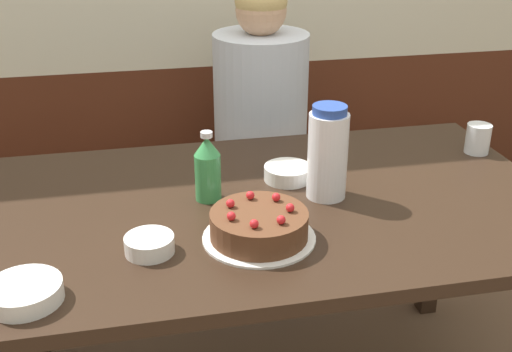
{
  "coord_description": "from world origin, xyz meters",
  "views": [
    {
      "loc": [
        -0.34,
        -1.42,
        1.47
      ],
      "look_at": [
        -0.03,
        0.05,
        0.77
      ],
      "focal_mm": 45.0,
      "sensor_mm": 36.0,
      "label": 1
    }
  ],
  "objects_px": {
    "soju_bottle": "(208,168)",
    "glass_water_tall": "(478,139)",
    "bowl_side_dish": "(149,245)",
    "person_teal_shirt": "(261,154)",
    "bowl_rice_small": "(288,173)",
    "water_pitcher": "(327,153)",
    "birthday_cake": "(259,226)",
    "bowl_soup_white": "(24,293)",
    "bench_seat": "(223,222)"
  },
  "relations": [
    {
      "from": "soju_bottle",
      "to": "glass_water_tall",
      "type": "bearing_deg",
      "value": 9.66
    },
    {
      "from": "bowl_side_dish",
      "to": "person_teal_shirt",
      "type": "relative_size",
      "value": 0.09
    },
    {
      "from": "bowl_rice_small",
      "to": "glass_water_tall",
      "type": "bearing_deg",
      "value": 6.71
    },
    {
      "from": "person_teal_shirt",
      "to": "water_pitcher",
      "type": "bearing_deg",
      "value": 1.72
    },
    {
      "from": "water_pitcher",
      "to": "birthday_cake",
      "type": "bearing_deg",
      "value": -139.62
    },
    {
      "from": "water_pitcher",
      "to": "bowl_side_dish",
      "type": "xyz_separation_m",
      "value": [
        -0.46,
        -0.19,
        -0.1
      ]
    },
    {
      "from": "soju_bottle",
      "to": "bowl_side_dish",
      "type": "distance_m",
      "value": 0.29
    },
    {
      "from": "birthday_cake",
      "to": "soju_bottle",
      "type": "bearing_deg",
      "value": 110.49
    },
    {
      "from": "soju_bottle",
      "to": "glass_water_tall",
      "type": "relative_size",
      "value": 2.08
    },
    {
      "from": "soju_bottle",
      "to": "person_teal_shirt",
      "type": "xyz_separation_m",
      "value": [
        0.28,
        0.65,
        -0.26
      ]
    },
    {
      "from": "bowl_soup_white",
      "to": "bowl_rice_small",
      "type": "distance_m",
      "value": 0.77
    },
    {
      "from": "bowl_side_dish",
      "to": "birthday_cake",
      "type": "bearing_deg",
      "value": 1.7
    },
    {
      "from": "bench_seat",
      "to": "soju_bottle",
      "type": "bearing_deg",
      "value": -101.06
    },
    {
      "from": "person_teal_shirt",
      "to": "glass_water_tall",
      "type": "bearing_deg",
      "value": 47.24
    },
    {
      "from": "bowl_rice_small",
      "to": "bowl_soup_white",
      "type": "bearing_deg",
      "value": -145.77
    },
    {
      "from": "soju_bottle",
      "to": "glass_water_tall",
      "type": "xyz_separation_m",
      "value": [
        0.83,
        0.14,
        -0.04
      ]
    },
    {
      "from": "birthday_cake",
      "to": "soju_bottle",
      "type": "relative_size",
      "value": 1.41
    },
    {
      "from": "bowl_soup_white",
      "to": "bowl_rice_small",
      "type": "height_order",
      "value": "bowl_rice_small"
    },
    {
      "from": "soju_bottle",
      "to": "person_teal_shirt",
      "type": "relative_size",
      "value": 0.16
    },
    {
      "from": "bench_seat",
      "to": "bowl_side_dish",
      "type": "bearing_deg",
      "value": -107.28
    },
    {
      "from": "soju_bottle",
      "to": "bowl_rice_small",
      "type": "bearing_deg",
      "value": 17.22
    },
    {
      "from": "birthday_cake",
      "to": "glass_water_tall",
      "type": "bearing_deg",
      "value": 26.15
    },
    {
      "from": "bench_seat",
      "to": "bowl_side_dish",
      "type": "distance_m",
      "value": 1.19
    },
    {
      "from": "water_pitcher",
      "to": "person_teal_shirt",
      "type": "height_order",
      "value": "person_teal_shirt"
    },
    {
      "from": "water_pitcher",
      "to": "bowl_side_dish",
      "type": "bearing_deg",
      "value": -157.61
    },
    {
      "from": "birthday_cake",
      "to": "water_pitcher",
      "type": "height_order",
      "value": "water_pitcher"
    },
    {
      "from": "bench_seat",
      "to": "soju_bottle",
      "type": "relative_size",
      "value": 12.64
    },
    {
      "from": "birthday_cake",
      "to": "glass_water_tall",
      "type": "height_order",
      "value": "same"
    },
    {
      "from": "birthday_cake",
      "to": "bowl_rice_small",
      "type": "xyz_separation_m",
      "value": [
        0.14,
        0.3,
        -0.01
      ]
    },
    {
      "from": "glass_water_tall",
      "to": "soju_bottle",
      "type": "bearing_deg",
      "value": -170.34
    },
    {
      "from": "water_pitcher",
      "to": "glass_water_tall",
      "type": "relative_size",
      "value": 2.77
    },
    {
      "from": "bench_seat",
      "to": "bowl_rice_small",
      "type": "height_order",
      "value": "bowl_rice_small"
    },
    {
      "from": "bench_seat",
      "to": "person_teal_shirt",
      "type": "xyz_separation_m",
      "value": [
        0.13,
        -0.13,
        0.34
      ]
    },
    {
      "from": "bowl_soup_white",
      "to": "person_teal_shirt",
      "type": "relative_size",
      "value": 0.13
    },
    {
      "from": "water_pitcher",
      "to": "glass_water_tall",
      "type": "bearing_deg",
      "value": 19.04
    },
    {
      "from": "birthday_cake",
      "to": "person_teal_shirt",
      "type": "bearing_deg",
      "value": 77.49
    },
    {
      "from": "bowl_side_dish",
      "to": "person_teal_shirt",
      "type": "xyz_separation_m",
      "value": [
        0.44,
        0.89,
        -0.19
      ]
    },
    {
      "from": "birthday_cake",
      "to": "water_pitcher",
      "type": "bearing_deg",
      "value": 40.38
    },
    {
      "from": "bowl_soup_white",
      "to": "bowl_side_dish",
      "type": "xyz_separation_m",
      "value": [
        0.25,
        0.13,
        0.0
      ]
    },
    {
      "from": "bench_seat",
      "to": "water_pitcher",
      "type": "xyz_separation_m",
      "value": [
        0.15,
        -0.83,
        0.63
      ]
    },
    {
      "from": "water_pitcher",
      "to": "person_teal_shirt",
      "type": "distance_m",
      "value": 0.75
    },
    {
      "from": "glass_water_tall",
      "to": "person_teal_shirt",
      "type": "xyz_separation_m",
      "value": [
        -0.55,
        0.51,
        -0.21
      ]
    },
    {
      "from": "birthday_cake",
      "to": "water_pitcher",
      "type": "xyz_separation_m",
      "value": [
        0.22,
        0.18,
        0.09
      ]
    },
    {
      "from": "water_pitcher",
      "to": "bowl_soup_white",
      "type": "height_order",
      "value": "water_pitcher"
    },
    {
      "from": "birthday_cake",
      "to": "soju_bottle",
      "type": "xyz_separation_m",
      "value": [
        -0.08,
        0.23,
        0.05
      ]
    },
    {
      "from": "water_pitcher",
      "to": "bowl_side_dish",
      "type": "distance_m",
      "value": 0.51
    },
    {
      "from": "bench_seat",
      "to": "birthday_cake",
      "type": "xyz_separation_m",
      "value": [
        -0.07,
        -1.01,
        0.55
      ]
    },
    {
      "from": "birthday_cake",
      "to": "bowl_rice_small",
      "type": "height_order",
      "value": "birthday_cake"
    },
    {
      "from": "soju_bottle",
      "to": "bowl_rice_small",
      "type": "xyz_separation_m",
      "value": [
        0.23,
        0.07,
        -0.07
      ]
    },
    {
      "from": "bowl_soup_white",
      "to": "water_pitcher",
      "type": "bearing_deg",
      "value": 24.37
    }
  ]
}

